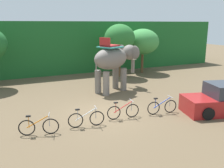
# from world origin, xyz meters

# --- Properties ---
(ground_plane) EXTENTS (80.00, 80.00, 0.00)m
(ground_plane) POSITION_xyz_m (0.00, 0.00, 0.00)
(ground_plane) COLOR brown
(foliage_hedge) EXTENTS (36.00, 6.00, 4.87)m
(foliage_hedge) POSITION_xyz_m (0.00, 13.90, 2.43)
(foliage_hedge) COLOR #1E6028
(foliage_hedge) RESTS_ON ground
(tree_center) EXTENTS (2.67, 2.67, 4.63)m
(tree_center) POSITION_xyz_m (4.95, 8.12, 3.42)
(tree_center) COLOR brown
(tree_center) RESTS_ON ground
(tree_center_right) EXTENTS (2.01, 2.01, 3.88)m
(tree_center_right) POSITION_xyz_m (5.06, 8.54, 2.79)
(tree_center_right) COLOR brown
(tree_center_right) RESTS_ON ground
(tree_left) EXTENTS (3.07, 3.07, 4.19)m
(tree_left) POSITION_xyz_m (7.78, 8.87, 2.97)
(tree_left) COLOR brown
(tree_left) RESTS_ON ground
(elephant) EXTENTS (4.19, 2.91, 3.78)m
(elephant) POSITION_xyz_m (2.48, 3.96, 2.20)
(elephant) COLOR slate
(elephant) RESTS_ON ground
(bike_orange) EXTENTS (1.66, 0.63, 0.92)m
(bike_orange) POSITION_xyz_m (-3.57, -1.22, 0.39)
(bike_orange) COLOR black
(bike_orange) RESTS_ON ground
(bike_white) EXTENTS (1.70, 0.52, 0.92)m
(bike_white) POSITION_xyz_m (-1.43, -1.25, 0.39)
(bike_white) COLOR black
(bike_white) RESTS_ON ground
(bike_red) EXTENTS (1.71, 0.52, 0.92)m
(bike_red) POSITION_xyz_m (0.60, -1.06, 0.39)
(bike_red) COLOR black
(bike_red) RESTS_ON ground
(bike_blue) EXTENTS (1.70, 0.52, 0.92)m
(bike_blue) POSITION_xyz_m (2.78, -1.32, 0.39)
(bike_blue) COLOR black
(bike_blue) RESTS_ON ground
(parked_car) EXTENTS (4.53, 2.84, 1.60)m
(parked_car) POSITION_xyz_m (5.94, -2.52, 0.65)
(parked_car) COLOR #A51E1E
(parked_car) RESTS_ON ground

